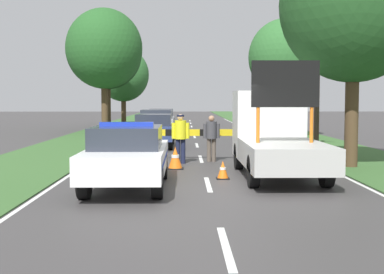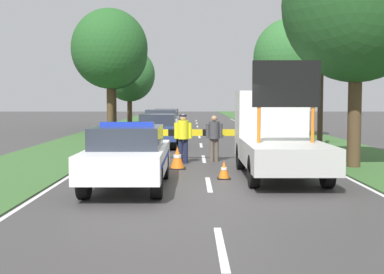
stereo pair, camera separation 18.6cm
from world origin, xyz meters
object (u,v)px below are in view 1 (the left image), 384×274
Objects in this scene: police_car at (128,155)px; roadside_tree_near_left at (354,5)px; police_officer at (181,134)px; traffic_cone_near_truck at (103,159)px; roadside_tree_near_right at (285,58)px; queued_car_suv_grey at (161,120)px; traffic_cone_centre_front at (223,170)px; utility_pole at (318,38)px; road_barrier at (200,134)px; traffic_cone_behind_barrier at (287,152)px; roadside_tree_mid_right at (104,49)px; pedestrian_civilian at (211,135)px; roadside_tree_mid_left at (107,53)px; traffic_cone_lane_edge at (175,158)px; queued_car_hatch_blue at (154,130)px; work_truck at (274,136)px; roadside_tree_far_left at (123,75)px; traffic_cone_near_police at (107,157)px.

police_car is 0.63× the size of roadside_tree_near_left.
police_officer reaches higher than traffic_cone_near_truck.
queued_car_suv_grey is at bearing 143.86° from roadside_tree_near_right.
utility_pole is at bearing 55.17° from traffic_cone_centre_front.
road_barrier is 0.48× the size of roadside_tree_near_left.
police_officer is 0.25× the size of roadside_tree_near_right.
roadside_tree_near_left is at bearing -41.45° from traffic_cone_behind_barrier.
police_car is 0.71× the size of roadside_tree_near_right.
roadside_tree_near_right is (7.11, -5.19, 3.65)m from queued_car_suv_grey.
roadside_tree_mid_right is at bearing 107.46° from traffic_cone_centre_front.
pedestrian_civilian is (2.29, 5.42, 0.14)m from police_car.
roadside_tree_mid_left is (-5.95, 19.40, 4.46)m from road_barrier.
police_car is at bearing -132.65° from traffic_cone_behind_barrier.
utility_pole reaches higher than pedestrian_civilian.
roadside_tree_near_left is at bearing 2.79° from traffic_cone_lane_edge.
queued_car_hatch_blue is 10.60m from roadside_tree_near_left.
queued_car_suv_grey is at bearing 87.08° from traffic_cone_near_truck.
police_car is at bearing -112.25° from roadside_tree_near_right.
pedestrian_civilian is 5.51m from utility_pole.
roadside_tree_near_right is at bearing 143.86° from queued_car_suv_grey.
roadside_tree_mid_left is at bearing 97.68° from traffic_cone_near_truck.
traffic_cone_centre_front is (-1.52, -0.84, -0.87)m from work_truck.
queued_car_suv_grey is 0.56× the size of roadside_tree_near_left.
traffic_cone_lane_edge is 0.10× the size of roadside_tree_near_right.
pedestrian_civilian is 4.03m from traffic_cone_near_truck.
road_barrier is at bearing -69.28° from roadside_tree_mid_right.
roadside_tree_near_left is at bearing 6.59° from pedestrian_civilian.
roadside_tree_mid_left is 1.04× the size of roadside_tree_mid_right.
roadside_tree_mid_right is at bearing -64.09° from work_truck.
roadside_tree_near_right is (8.08, 13.78, 4.10)m from traffic_cone_near_truck.
police_car is 6.18m from road_barrier.
road_barrier is 0.47× the size of roadside_tree_mid_right.
police_car is 5.89m from pedestrian_civilian.
police_officer is at bearing 101.29° from queued_car_hatch_blue.
traffic_cone_lane_edge is 7.54m from queued_car_hatch_blue.
queued_car_suv_grey is at bearing 96.87° from traffic_cone_centre_front.
queued_car_suv_grey is at bearing 112.73° from utility_pole.
traffic_cone_behind_barrier is 0.09× the size of roadside_tree_mid_right.
roadside_tree_mid_left is at bearing 135.23° from pedestrian_civilian.
road_barrier is 15.87m from roadside_tree_mid_right.
roadside_tree_far_left is (-3.69, 32.08, 3.37)m from police_car.
queued_car_suv_grey is 6.73m from roadside_tree_mid_left.
roadside_tree_near_left reaches higher than roadside_tree_near_right.
roadside_tree_near_left is at bearing -70.07° from roadside_tree_far_left.
road_barrier is 5.14× the size of traffic_cone_behind_barrier.
traffic_cone_near_truck is at bearing -82.32° from roadside_tree_mid_left.
queued_car_hatch_blue is at bearing 81.14° from traffic_cone_near_police.
roadside_tree_mid_left is at bearing 114.11° from road_barrier.
traffic_cone_centre_front is 0.07× the size of roadside_tree_near_left.
traffic_cone_centre_front is at bearing -74.89° from roadside_tree_mid_left.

